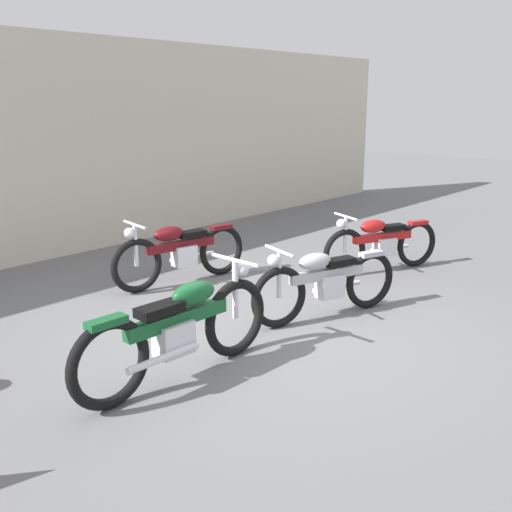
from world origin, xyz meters
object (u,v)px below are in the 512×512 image
at_px(motorcycle_green, 180,329).
at_px(motorcycle_red, 381,243).
at_px(motorcycle_silver, 325,282).
at_px(motorcycle_maroon, 180,252).

bearing_deg(motorcycle_green, motorcycle_red, 7.36).
distance_m(motorcycle_silver, motorcycle_green, 2.06).
relative_size(motorcycle_red, motorcycle_silver, 0.98).
height_order(motorcycle_maroon, motorcycle_red, motorcycle_maroon).
distance_m(motorcycle_red, motorcycle_silver, 2.06).
bearing_deg(motorcycle_maroon, motorcycle_red, 153.20).
height_order(motorcycle_red, motorcycle_silver, same).
bearing_deg(motorcycle_red, motorcycle_silver, 35.95).
distance_m(motorcycle_maroon, motorcycle_red, 2.81).
distance_m(motorcycle_maroon, motorcycle_green, 2.78).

